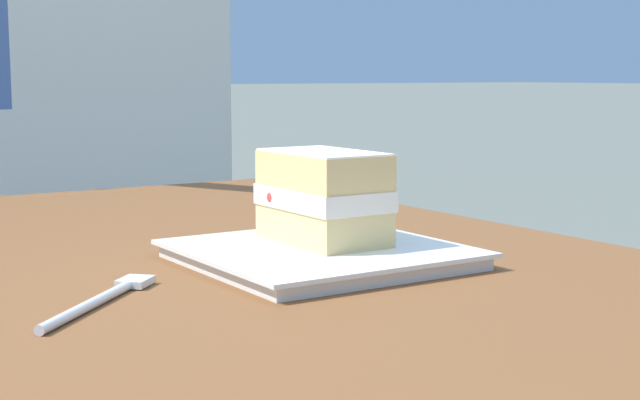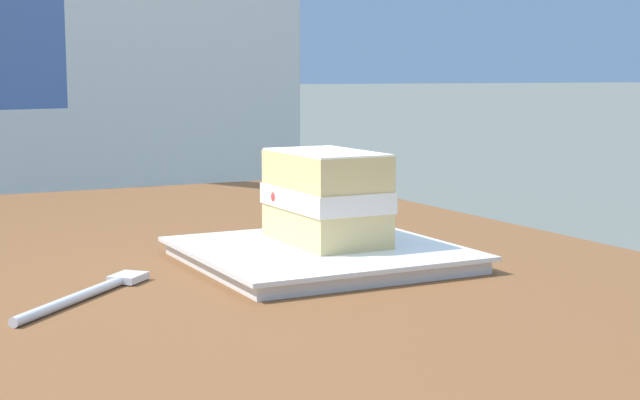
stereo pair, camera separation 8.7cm
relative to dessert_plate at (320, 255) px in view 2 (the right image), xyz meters
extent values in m
cube|color=brown|center=(-0.07, 0.22, -0.03)|extent=(1.45, 1.05, 0.04)
cube|color=white|center=(0.00, 0.00, 0.00)|extent=(0.22, 0.22, 0.01)
cube|color=white|center=(0.00, 0.00, 0.01)|extent=(0.24, 0.24, 0.00)
cube|color=#E0C17A|center=(0.02, -0.02, 0.02)|extent=(0.13, 0.08, 0.03)
cube|color=white|center=(0.02, -0.02, 0.05)|extent=(0.13, 0.08, 0.02)
sphere|color=red|center=(0.02, -0.05, 0.05)|extent=(0.01, 0.01, 0.01)
sphere|color=red|center=(0.05, 0.02, 0.05)|extent=(0.02, 0.02, 0.02)
cube|color=#E0C17A|center=(0.02, -0.02, 0.08)|extent=(0.13, 0.08, 0.03)
cube|color=white|center=(0.02, -0.02, 0.09)|extent=(0.12, 0.07, 0.00)
cylinder|color=silver|center=(-0.06, 0.24, 0.00)|extent=(0.10, 0.11, 0.01)
cube|color=silver|center=(0.00, 0.18, 0.00)|extent=(0.04, 0.04, 0.01)
camera|label=1|loc=(-0.72, 0.47, 0.17)|focal=53.11mm
camera|label=2|loc=(-0.77, 0.39, 0.17)|focal=53.11mm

